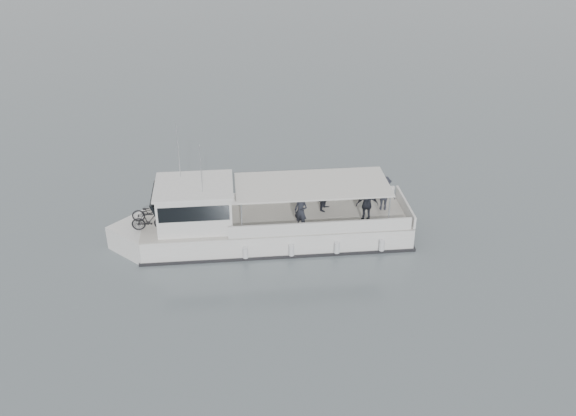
# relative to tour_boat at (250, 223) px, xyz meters

# --- Properties ---
(ground) EXTENTS (1400.00, 1400.00, 0.00)m
(ground) POSITION_rel_tour_boat_xyz_m (3.57, -0.84, -0.87)
(ground) COLOR slate
(ground) RESTS_ON ground
(tour_boat) EXTENTS (12.26, 6.98, 5.28)m
(tour_boat) POSITION_rel_tour_boat_xyz_m (0.00, 0.00, 0.00)
(tour_boat) COLOR white
(tour_boat) RESTS_ON ground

